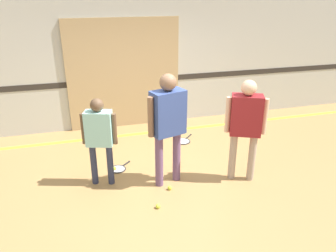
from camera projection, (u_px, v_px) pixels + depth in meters
The scene contains 12 objects.
ground_plane at pixel (165, 180), 5.31m from camera, with size 16.00×16.00×0.00m, color #A87F4C.
wall_back at pixel (134, 54), 6.98m from camera, with size 16.00×0.07×3.20m.
wall_panel at pixel (124, 74), 7.03m from camera, with size 2.41×0.05×2.35m.
floor_stripe at pixel (142, 133), 7.04m from camera, with size 14.40×0.10×0.01m.
person_instructor at pixel (168, 118), 4.85m from camera, with size 0.65×0.40×1.77m.
person_student_left at pixel (99, 133), 4.90m from camera, with size 0.52×0.32×1.42m.
person_student_right at pixel (246, 120), 4.98m from camera, with size 0.58×0.42×1.65m.
racket_spare_on_floor at pixel (119, 169), 5.64m from camera, with size 0.44×0.42×0.03m.
racket_second_spare at pixel (183, 141), 6.67m from camera, with size 0.50×0.50×0.03m.
tennis_ball_near_instructor at pixel (170, 188), 5.05m from camera, with size 0.07×0.07×0.07m, color #CCE038.
tennis_ball_by_spare_racket at pixel (115, 168), 5.60m from camera, with size 0.07×0.07×0.07m, color #CCE038.
tennis_ball_stray_left at pixel (158, 206), 4.62m from camera, with size 0.07×0.07×0.07m, color #CCE038.
Camera 1 is at (-1.18, -4.41, 2.86)m, focal length 35.00 mm.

